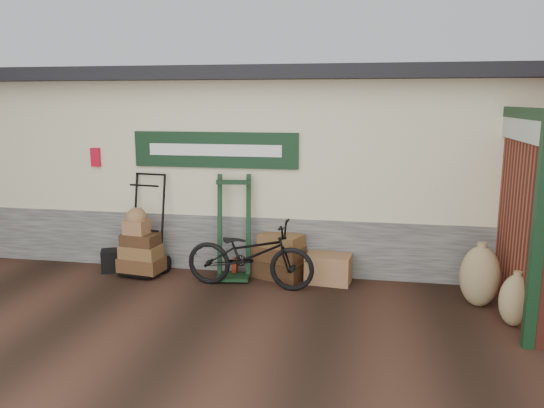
% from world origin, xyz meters
% --- Properties ---
extents(ground, '(80.00, 80.00, 0.00)m').
position_xyz_m(ground, '(0.00, 0.00, 0.00)').
color(ground, black).
rests_on(ground, ground).
extents(station_building, '(14.40, 4.10, 3.20)m').
position_xyz_m(station_building, '(-0.01, 2.74, 1.61)').
color(station_building, '#4C4C47').
rests_on(station_building, ground).
extents(porter_trolley, '(0.88, 0.71, 1.60)m').
position_xyz_m(porter_trolley, '(-1.38, 0.72, 0.80)').
color(porter_trolley, black).
rests_on(porter_trolley, ground).
extents(green_barrow, '(0.63, 0.56, 1.59)m').
position_xyz_m(green_barrow, '(0.05, 0.72, 0.80)').
color(green_barrow, black).
rests_on(green_barrow, ground).
extents(suitcase_stack, '(0.92, 0.75, 0.70)m').
position_xyz_m(suitcase_stack, '(0.73, 0.85, 0.35)').
color(suitcase_stack, '#381D11').
rests_on(suitcase_stack, ground).
extents(wicker_hamper, '(0.70, 0.50, 0.43)m').
position_xyz_m(wicker_hamper, '(1.50, 0.75, 0.22)').
color(wicker_hamper, brown).
rests_on(wicker_hamper, ground).
extents(black_trunk, '(0.44, 0.42, 0.35)m').
position_xyz_m(black_trunk, '(-1.95, 0.67, 0.17)').
color(black_trunk, black).
rests_on(black_trunk, ground).
extents(bicycle, '(0.75, 1.93, 1.11)m').
position_xyz_m(bicycle, '(0.38, 0.34, 0.55)').
color(bicycle, black).
rests_on(bicycle, ground).
extents(burlap_sack_left, '(0.57, 0.50, 0.82)m').
position_xyz_m(burlap_sack_left, '(3.54, 0.18, 0.41)').
color(burlap_sack_left, brown).
rests_on(burlap_sack_left, ground).
extents(burlap_sack_right, '(0.50, 0.46, 0.65)m').
position_xyz_m(burlap_sack_right, '(3.85, -0.42, 0.32)').
color(burlap_sack_right, brown).
rests_on(burlap_sack_right, ground).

